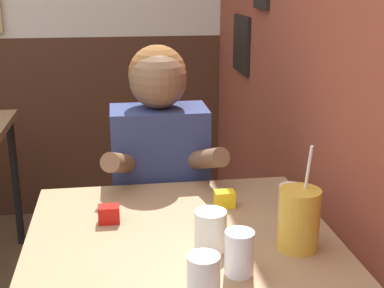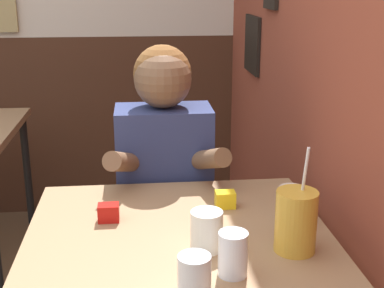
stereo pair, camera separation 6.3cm
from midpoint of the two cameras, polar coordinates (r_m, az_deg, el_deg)
brick_wall_right at (r=2.19m, az=11.62°, el=14.85°), size 0.08×4.28×2.70m
main_table at (r=1.49m, az=-0.04°, el=-12.79°), size 0.83×0.83×0.76m
person_seated at (r=1.99m, az=-2.00°, el=-6.22°), size 0.42×0.40×1.21m
cocktail_pitcher at (r=1.39m, az=12.32°, el=-8.05°), size 0.11×0.11×0.28m
glass_near_pitcher at (r=1.27m, az=5.84°, el=-11.59°), size 0.07×0.07×0.11m
glass_center at (r=1.38m, az=2.91°, el=-9.23°), size 0.08×0.08×0.10m
glass_far_side at (r=1.56m, az=11.65°, el=-6.26°), size 0.07×0.07×0.10m
glass_by_brick at (r=1.18m, az=1.84°, el=-14.07°), size 0.07×0.07×0.10m
condiment_ketchup at (r=1.55m, az=-7.73°, el=-7.28°), size 0.06×0.04×0.05m
condiment_mustard at (r=1.63m, az=4.68°, el=-5.93°), size 0.06×0.04×0.05m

